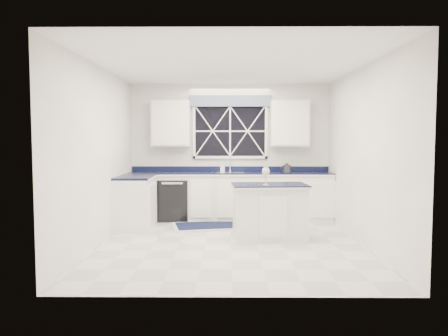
{
  "coord_description": "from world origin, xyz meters",
  "views": [
    {
      "loc": [
        -0.05,
        -6.58,
        1.62
      ],
      "look_at": [
        -0.11,
        0.4,
        1.13
      ],
      "focal_mm": 35.0,
      "sensor_mm": 36.0,
      "label": 1
    }
  ],
  "objects_px": {
    "dishwasher": "(174,199)",
    "wine_glass": "(266,172)",
    "island": "(269,211)",
    "kettle": "(287,168)",
    "faucet": "(230,164)",
    "soap_bottle": "(223,167)"
  },
  "relations": [
    {
      "from": "soap_bottle",
      "to": "kettle",
      "type": "bearing_deg",
      "value": -4.53
    },
    {
      "from": "kettle",
      "to": "soap_bottle",
      "type": "xyz_separation_m",
      "value": [
        -1.27,
        0.1,
        -0.0
      ]
    },
    {
      "from": "faucet",
      "to": "island",
      "type": "relative_size",
      "value": 0.25
    },
    {
      "from": "faucet",
      "to": "soap_bottle",
      "type": "height_order",
      "value": "faucet"
    },
    {
      "from": "faucet",
      "to": "island",
      "type": "height_order",
      "value": "faucet"
    },
    {
      "from": "kettle",
      "to": "wine_glass",
      "type": "xyz_separation_m",
      "value": [
        -0.57,
        -1.8,
        0.05
      ]
    },
    {
      "from": "dishwasher",
      "to": "faucet",
      "type": "height_order",
      "value": "faucet"
    },
    {
      "from": "dishwasher",
      "to": "kettle",
      "type": "height_order",
      "value": "kettle"
    },
    {
      "from": "dishwasher",
      "to": "wine_glass",
      "type": "relative_size",
      "value": 2.86
    },
    {
      "from": "island",
      "to": "soap_bottle",
      "type": "xyz_separation_m",
      "value": [
        -0.77,
        1.78,
        0.58
      ]
    },
    {
      "from": "wine_glass",
      "to": "soap_bottle",
      "type": "relative_size",
      "value": 1.67
    },
    {
      "from": "faucet",
      "to": "wine_glass",
      "type": "bearing_deg",
      "value": -73.95
    },
    {
      "from": "dishwasher",
      "to": "soap_bottle",
      "type": "distance_m",
      "value": 1.15
    },
    {
      "from": "island",
      "to": "kettle",
      "type": "xyz_separation_m",
      "value": [
        0.5,
        1.68,
        0.58
      ]
    },
    {
      "from": "faucet",
      "to": "soap_bottle",
      "type": "xyz_separation_m",
      "value": [
        -0.15,
        -0.01,
        -0.07
      ]
    },
    {
      "from": "faucet",
      "to": "dishwasher",
      "type": "bearing_deg",
      "value": -169.98
    },
    {
      "from": "kettle",
      "to": "soap_bottle",
      "type": "distance_m",
      "value": 1.27
    },
    {
      "from": "island",
      "to": "wine_glass",
      "type": "relative_size",
      "value": 4.29
    },
    {
      "from": "kettle",
      "to": "wine_glass",
      "type": "height_order",
      "value": "wine_glass"
    },
    {
      "from": "island",
      "to": "soap_bottle",
      "type": "height_order",
      "value": "soap_bottle"
    },
    {
      "from": "dishwasher",
      "to": "wine_glass",
      "type": "bearing_deg",
      "value": -46.13
    },
    {
      "from": "kettle",
      "to": "faucet",
      "type": "bearing_deg",
      "value": 150.15
    }
  ]
}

